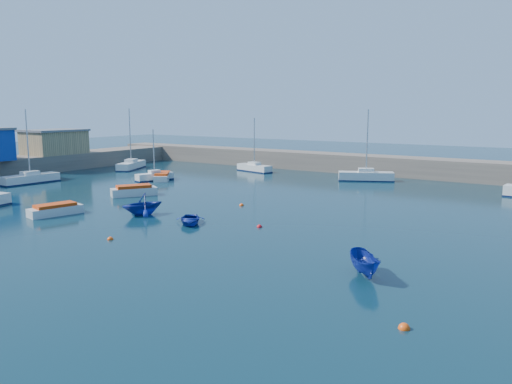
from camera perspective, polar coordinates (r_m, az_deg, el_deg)
The scene contains 19 objects.
ground at distance 34.38m, azimuth -14.63°, elevation -6.17°, with size 220.00×220.00×0.00m, color #0C2834.
back_wall at distance 72.75m, azimuth 13.35°, elevation 3.05°, with size 96.00×4.50×2.60m, color #6E6054.
left_quay at distance 78.29m, azimuth -25.53°, elevation 2.74°, with size 6.00×62.00×2.40m, color #6E6054.
brick_shed_a at distance 81.29m, azimuth -22.05°, elevation 5.24°, with size 6.00×8.00×3.40m, color #9F885C.
sailboat_2 at distance 67.97m, azimuth -24.39°, elevation 1.43°, with size 2.27×7.06×9.11m.
sailboat_3 at distance 65.63m, azimuth -11.52°, elevation 1.77°, with size 2.77×5.05×6.55m.
sailboat_4 at distance 78.98m, azimuth -14.07°, elevation 3.00°, with size 4.75×7.22×9.21m.
sailboat_5 at distance 73.63m, azimuth -0.20°, elevation 2.80°, with size 6.17×3.04×7.84m.
sailboat_6 at distance 65.48m, azimuth 12.45°, elevation 1.81°, with size 7.03×4.77×9.07m.
motorboat_0 at distance 46.64m, azimuth -21.94°, elevation -1.88°, with size 2.46×4.68×1.00m.
motorboat_1 at distance 54.47m, azimuth -13.78°, elevation 0.15°, with size 3.88×4.84×1.15m.
motorboat_2 at distance 65.91m, azimuth -10.63°, elevation 1.78°, with size 4.31×4.95×1.01m.
dinghy_center at distance 40.26m, azimuth -7.57°, elevation -3.17°, with size 2.35×3.29×0.68m, color navy.
dinghy_left at distance 44.33m, azimuth -12.86°, elevation -1.35°, with size 3.11×3.61×1.90m, color navy.
dinghy_right at distance 28.23m, azimuth 12.35°, elevation -8.11°, with size 1.29×3.42×1.32m, color navy.
buoy_0 at distance 36.71m, azimuth -16.32°, elevation -5.25°, with size 0.43×0.43×0.43m, color #F44B0C.
buoy_1 at distance 38.89m, azimuth 0.39°, elevation -4.05°, with size 0.43×0.43×0.43m, color red.
buoy_3 at distance 47.50m, azimuth -1.66°, elevation -1.57°, with size 0.44×0.44×0.44m, color #F44B0C.
buoy_5 at distance 22.48m, azimuth 16.57°, elevation -14.75°, with size 0.50×0.50×0.50m, color #F44B0C.
Camera 1 is at (24.89, -21.92, 9.06)m, focal length 35.00 mm.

